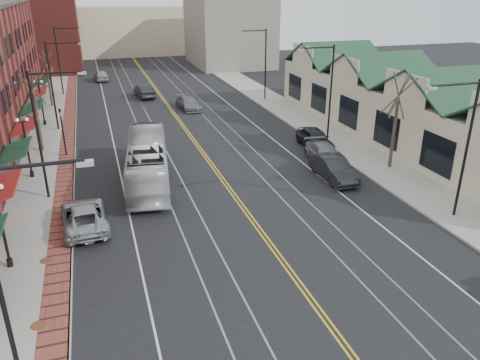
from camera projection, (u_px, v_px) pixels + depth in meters
ground at (325, 320)px, 19.21m from camera, size 160.00×160.00×0.00m
sidewalk_left at (45, 176)px, 33.41m from camera, size 4.00×120.00×0.15m
sidewalk_right at (343, 144)px, 40.12m from camera, size 4.00×120.00×0.15m
building_right at (407, 113)px, 40.94m from camera, size 8.00×36.00×4.60m
backdrop_left at (31, 24)px, 73.57m from camera, size 14.00×18.00×14.00m
backdrop_mid at (127, 30)px, 92.19m from camera, size 22.00×14.00×9.00m
backdrop_right at (229, 31)px, 78.42m from camera, size 12.00×16.00×11.00m
streetlight_l_0 at (9, 259)px, 14.18m from camera, size 3.33×0.25×8.00m
streetlight_l_1 at (44, 122)px, 28.25m from camera, size 3.33×0.25×8.00m
streetlight_l_2 at (56, 77)px, 42.31m from camera, size 3.33×0.25×8.00m
streetlight_l_3 at (62, 54)px, 56.38m from camera, size 3.33×0.25×8.00m
streetlight_r_0 at (463, 137)px, 25.63m from camera, size 3.33×0.25×8.00m
streetlight_r_1 at (327, 83)px, 39.70m from camera, size 3.33×0.25×8.00m
streetlight_r_2 at (262, 57)px, 53.76m from camera, size 3.33×0.25×8.00m
lamppost_l_1 at (2, 229)px, 21.82m from camera, size 0.84×0.28×4.27m
lamppost_l_2 at (27, 149)px, 32.36m from camera, size 0.84×0.28×4.27m
lamppost_l_3 at (42, 104)px, 44.67m from camera, size 0.84×0.28×4.27m
tree_left_near at (36, 110)px, 37.22m from camera, size 1.78×1.37×6.48m
tree_left_far at (48, 78)px, 51.37m from camera, size 1.66×1.28×6.02m
tree_right_mid at (396, 120)px, 33.56m from camera, size 1.90×1.46×6.93m
manhole_mid at (38, 325)px, 18.66m from camera, size 0.60×0.60×0.02m
manhole_far at (46, 260)px, 23.05m from camera, size 0.60×0.60×0.02m
traffic_signal at (63, 129)px, 36.44m from camera, size 0.18×0.15×3.80m
transit_bus at (147, 161)px, 32.05m from camera, size 3.97×11.31×3.08m
parked_suv at (84, 216)px, 26.24m from camera, size 2.74×5.34×1.44m
parked_car_b at (334, 168)px, 32.84m from camera, size 1.79×4.88×1.60m
parked_car_c at (325, 154)px, 35.76m from camera, size 2.50×5.17×1.45m
parked_car_d at (315, 138)px, 39.15m from camera, size 2.12×4.88×1.64m
distant_car_left at (144, 91)px, 56.72m from camera, size 2.20×4.88×1.55m
distant_car_right at (188, 103)px, 51.32m from camera, size 2.38×4.84×1.36m
distant_car_far at (101, 76)px, 66.56m from camera, size 2.11×4.57×1.52m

